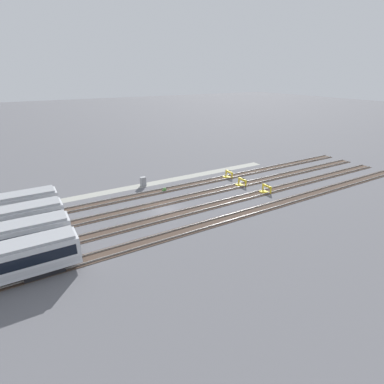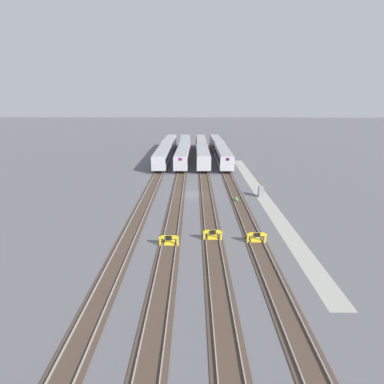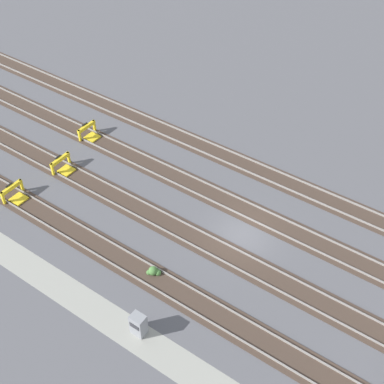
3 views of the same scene
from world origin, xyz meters
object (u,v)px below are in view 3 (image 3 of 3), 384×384
(bumper_stop_nearest_track, at_px, (15,194))
(weed_clump, at_px, (154,271))
(electrical_cabinet, at_px, (138,325))
(bumper_stop_middle_track, at_px, (89,132))
(bumper_stop_near_inner_track, at_px, (63,165))

(bumper_stop_nearest_track, distance_m, weed_clump, 13.14)
(electrical_cabinet, bearing_deg, bumper_stop_middle_track, 141.40)
(bumper_stop_near_inner_track, xyz_separation_m, electrical_cabinet, (14.57, -8.21, 0.29))
(electrical_cabinet, height_order, weed_clump, electrical_cabinet)
(bumper_stop_middle_track, xyz_separation_m, weed_clump, (13.89, -8.68, -0.27))
(bumper_stop_middle_track, height_order, electrical_cabinet, electrical_cabinet)
(bumper_stop_nearest_track, xyz_separation_m, bumper_stop_middle_track, (-0.75, 9.00, 0.00))
(electrical_cabinet, bearing_deg, bumper_stop_near_inner_track, 150.60)
(bumper_stop_near_inner_track, distance_m, bumper_stop_middle_track, 4.69)
(bumper_stop_nearest_track, height_order, bumper_stop_middle_track, same)
(bumper_stop_near_inner_track, height_order, electrical_cabinet, electrical_cabinet)
(bumper_stop_nearest_track, bearing_deg, weed_clump, 1.37)
(electrical_cabinet, distance_m, weed_clump, 4.54)
(bumper_stop_near_inner_track, bearing_deg, electrical_cabinet, -29.40)
(electrical_cabinet, xyz_separation_m, weed_clump, (-2.03, 4.02, -0.56))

